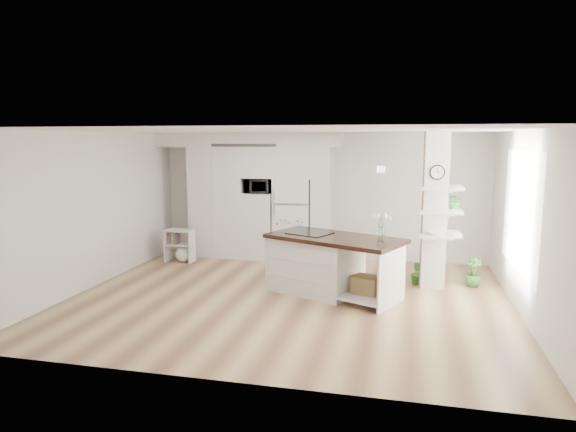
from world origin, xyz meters
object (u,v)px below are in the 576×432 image
at_px(refrigerator, 293,219).
at_px(bookshelf, 181,248).
at_px(floor_plant_a, 417,273).
at_px(kitchen_island, 321,263).

xyz_separation_m(refrigerator, bookshelf, (-2.25, -0.78, -0.57)).
height_order(refrigerator, floor_plant_a, refrigerator).
distance_m(kitchen_island, floor_plant_a, 1.82).
xyz_separation_m(bookshelf, floor_plant_a, (4.82, -0.65, -0.08)).
xyz_separation_m(refrigerator, floor_plant_a, (2.57, -1.43, -0.66)).
distance_m(refrigerator, kitchen_island, 2.49).
relative_size(refrigerator, floor_plant_a, 4.00).
bearing_deg(bookshelf, kitchen_island, -24.32).
bearing_deg(refrigerator, bookshelf, -160.91).
relative_size(refrigerator, kitchen_island, 0.72).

